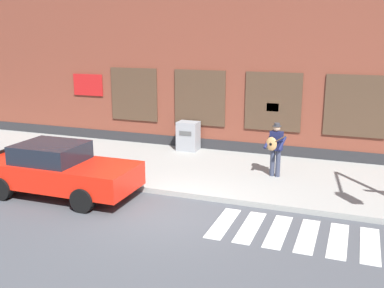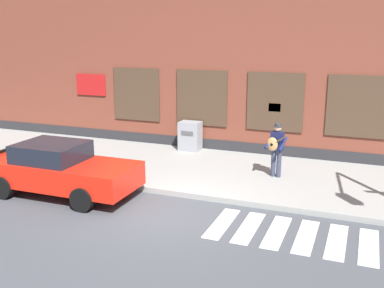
# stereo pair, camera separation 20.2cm
# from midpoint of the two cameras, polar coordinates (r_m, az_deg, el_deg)

# --- Properties ---
(ground_plane) EXTENTS (160.00, 160.00, 0.00)m
(ground_plane) POSITION_cam_midpoint_polar(r_m,az_deg,el_deg) (11.92, -2.28, -8.83)
(ground_plane) COLOR #424449
(sidewalk) EXTENTS (28.00, 5.00, 0.16)m
(sidewalk) POSITION_cam_midpoint_polar(r_m,az_deg,el_deg) (15.14, 3.38, -3.48)
(sidewalk) COLOR gray
(sidewalk) RESTS_ON ground
(building_backdrop) EXTENTS (28.00, 4.06, 9.26)m
(building_backdrop) POSITION_cam_midpoint_polar(r_m,az_deg,el_deg) (18.77, 8.01, 13.87)
(building_backdrop) COLOR brown
(building_backdrop) RESTS_ON ground
(crosswalk) EXTENTS (5.20, 1.90, 0.01)m
(crosswalk) POSITION_cam_midpoint_polar(r_m,az_deg,el_deg) (10.97, 16.60, -11.49)
(crosswalk) COLOR silver
(crosswalk) RESTS_ON ground
(red_car) EXTENTS (4.62, 2.02, 1.53)m
(red_car) POSITION_cam_midpoint_polar(r_m,az_deg,el_deg) (13.57, -16.20, -3.06)
(red_car) COLOR red
(red_car) RESTS_ON ground
(busker) EXTENTS (0.72, 0.63, 1.73)m
(busker) POSITION_cam_midpoint_polar(r_m,az_deg,el_deg) (14.31, 11.04, -0.35)
(busker) COLOR #33384C
(busker) RESTS_ON sidewalk
(utility_box) EXTENTS (0.81, 0.63, 1.12)m
(utility_box) POSITION_cam_midpoint_polar(r_m,az_deg,el_deg) (17.41, 0.10, 1.03)
(utility_box) COLOR gray
(utility_box) RESTS_ON sidewalk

